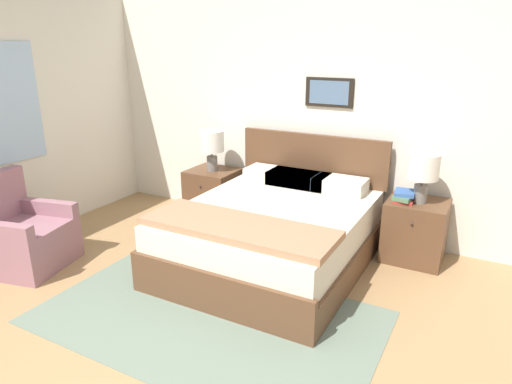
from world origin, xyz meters
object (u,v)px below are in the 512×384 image
(bed, at_px, (274,232))
(nightstand_near_window, at_px, (213,194))
(armchair, at_px, (22,237))
(table_lamp_near_window, at_px, (212,144))
(nightstand_by_door, at_px, (415,231))
(table_lamp_by_door, at_px, (423,170))

(bed, xyz_separation_m, nightstand_near_window, (-1.17, 0.73, -0.03))
(armchair, xyz_separation_m, table_lamp_near_window, (0.91, 1.88, 0.63))
(armchair, distance_m, table_lamp_near_window, 2.18)
(nightstand_near_window, distance_m, nightstand_by_door, 2.34)
(armchair, distance_m, nightstand_near_window, 2.11)
(table_lamp_near_window, xyz_separation_m, table_lamp_by_door, (2.33, 0.00, 0.00))
(nightstand_near_window, bearing_deg, table_lamp_by_door, -0.68)
(armchair, bearing_deg, nightstand_by_door, 107.55)
(nightstand_near_window, xyz_separation_m, nightstand_by_door, (2.34, 0.00, 0.00))
(nightstand_near_window, xyz_separation_m, table_lamp_by_door, (2.35, -0.03, 0.62))
(armchair, height_order, table_lamp_near_window, table_lamp_near_window)
(nightstand_near_window, height_order, nightstand_by_door, same)
(table_lamp_by_door, bearing_deg, nightstand_near_window, 179.32)
(table_lamp_near_window, bearing_deg, nightstand_near_window, 120.00)
(armchair, xyz_separation_m, nightstand_by_door, (3.24, 1.91, 0.00))
(nightstand_by_door, distance_m, table_lamp_by_door, 0.62)
(nightstand_near_window, bearing_deg, nightstand_by_door, 0.00)
(table_lamp_near_window, bearing_deg, nightstand_by_door, 0.69)
(nightstand_near_window, height_order, table_lamp_by_door, table_lamp_by_door)
(bed, relative_size, table_lamp_near_window, 4.25)
(table_lamp_near_window, distance_m, table_lamp_by_door, 2.33)
(bed, bearing_deg, table_lamp_by_door, 30.58)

